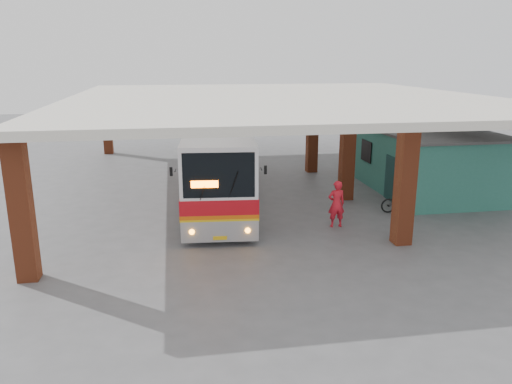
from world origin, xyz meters
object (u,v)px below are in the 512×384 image
at_px(coach_bus, 218,159).
at_px(pedestrian, 336,204).
at_px(red_chair, 344,167).
at_px(motorcycle, 403,201).

xyz_separation_m(coach_bus, pedestrian, (4.21, -4.95, -0.97)).
distance_m(coach_bus, red_chair, 8.98).
relative_size(motorcycle, red_chair, 2.55).
height_order(pedestrian, red_chair, pedestrian).
distance_m(coach_bus, pedestrian, 6.57).
xyz_separation_m(motorcycle, pedestrian, (-3.46, -1.34, 0.45)).
relative_size(coach_bus, motorcycle, 7.05).
bearing_deg(red_chair, motorcycle, -67.16).
relative_size(motorcycle, pedestrian, 1.01).
distance_m(motorcycle, red_chair, 7.85).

